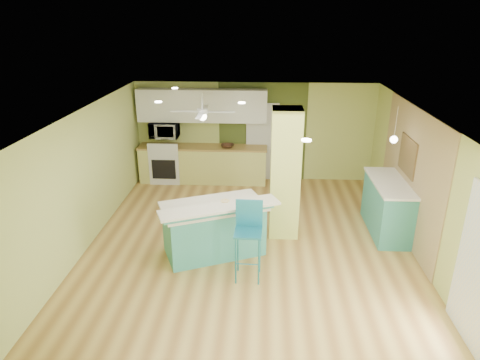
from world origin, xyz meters
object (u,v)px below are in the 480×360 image
(side_counter, at_px, (388,207))
(fruit_bowl, at_px, (227,146))
(canister, at_px, (225,205))
(bar_stool, at_px, (249,228))
(peninsula, at_px, (214,228))

(side_counter, height_order, fruit_bowl, side_counter)
(canister, bearing_deg, bar_stool, -52.20)
(canister, bearing_deg, side_counter, 20.07)
(bar_stool, relative_size, fruit_bowl, 3.94)
(bar_stool, relative_size, side_counter, 0.80)
(bar_stool, height_order, fruit_bowl, bar_stool)
(side_counter, relative_size, canister, 10.40)
(peninsula, xyz_separation_m, side_counter, (3.32, 1.01, 0.03))
(peninsula, bearing_deg, fruit_bowl, 67.61)
(peninsula, xyz_separation_m, bar_stool, (0.64, -0.67, 0.38))
(fruit_bowl, bearing_deg, canister, -85.86)
(bar_stool, bearing_deg, canister, 129.81)
(peninsula, relative_size, canister, 13.74)
(bar_stool, distance_m, side_counter, 3.18)
(peninsula, distance_m, bar_stool, 1.00)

